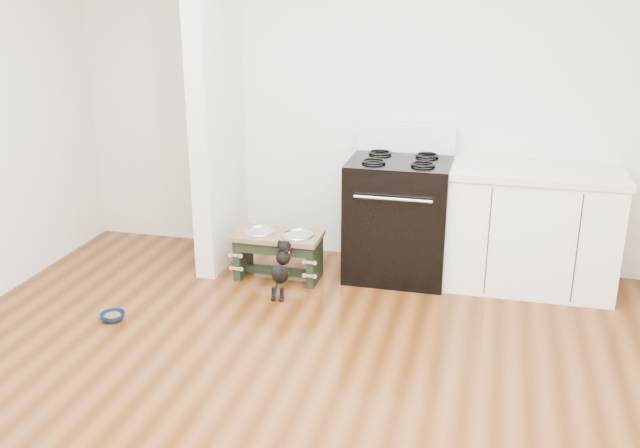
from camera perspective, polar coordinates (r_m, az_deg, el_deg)
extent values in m
plane|color=#45240C|center=(3.84, -2.60, -15.97)|extent=(5.00, 5.00, 0.00)
plane|color=silver|center=(5.65, 4.59, 10.35)|extent=(5.00, 0.00, 5.00)
cube|color=silver|center=(5.59, -8.29, 10.12)|extent=(0.15, 0.80, 2.70)
cube|color=black|center=(5.49, 6.30, 0.45)|extent=(0.76, 0.65, 0.92)
cube|color=black|center=(5.22, 5.79, -1.23)|extent=(0.58, 0.02, 0.50)
cylinder|color=silver|center=(5.08, 5.84, 2.01)|extent=(0.56, 0.02, 0.02)
cube|color=white|center=(5.60, 6.92, 6.87)|extent=(0.76, 0.08, 0.22)
torus|color=black|center=(5.25, 4.32, 5.02)|extent=(0.18, 0.18, 0.02)
torus|color=black|center=(5.20, 8.24, 4.75)|extent=(0.18, 0.18, 0.02)
torus|color=black|center=(5.52, 4.83, 5.71)|extent=(0.18, 0.18, 0.02)
torus|color=black|center=(5.47, 8.56, 5.45)|extent=(0.18, 0.18, 0.02)
cube|color=white|center=(5.49, 16.50, -0.58)|extent=(1.20, 0.60, 0.86)
cube|color=beige|center=(5.36, 16.96, 4.00)|extent=(1.24, 0.64, 0.05)
cube|color=black|center=(5.38, 16.19, -5.30)|extent=(1.20, 0.06, 0.10)
cube|color=black|center=(5.59, -6.16, -2.44)|extent=(0.05, 0.32, 0.33)
cube|color=black|center=(5.43, -0.41, -3.00)|extent=(0.05, 0.32, 0.33)
cube|color=black|center=(5.33, -3.82, -2.06)|extent=(0.52, 0.03, 0.08)
cube|color=black|center=(5.54, -3.31, -3.76)|extent=(0.52, 0.05, 0.05)
cube|color=brown|center=(5.44, -3.37, -0.95)|extent=(0.66, 0.35, 0.04)
cylinder|color=silver|center=(5.48, -4.90, -0.80)|extent=(0.23, 0.23, 0.04)
cylinder|color=silver|center=(5.39, -1.81, -1.07)|extent=(0.23, 0.23, 0.04)
torus|color=silver|center=(5.47, -4.91, -0.58)|extent=(0.26, 0.26, 0.02)
torus|color=silver|center=(5.39, -1.81, -0.86)|extent=(0.26, 0.26, 0.02)
cylinder|color=black|center=(5.17, -3.74, -5.60)|extent=(0.03, 0.03, 0.10)
cylinder|color=black|center=(5.15, -3.07, -5.67)|extent=(0.03, 0.03, 0.10)
sphere|color=black|center=(5.17, -3.76, -6.03)|extent=(0.04, 0.04, 0.04)
sphere|color=black|center=(5.16, -3.09, -6.10)|extent=(0.04, 0.04, 0.04)
ellipsoid|color=black|center=(5.16, -3.23, -4.03)|extent=(0.12, 0.27, 0.24)
sphere|color=black|center=(5.20, -2.96, -2.71)|extent=(0.11, 0.11, 0.11)
sphere|color=black|center=(5.20, -2.88, -1.84)|extent=(0.09, 0.09, 0.09)
sphere|color=black|center=(5.27, -3.00, -1.57)|extent=(0.03, 0.03, 0.03)
sphere|color=black|center=(5.25, -2.35, -1.63)|extent=(0.03, 0.03, 0.03)
cylinder|color=black|center=(5.10, -3.56, -5.27)|extent=(0.02, 0.08, 0.09)
torus|color=#ED4575|center=(5.20, -2.91, -2.27)|extent=(0.09, 0.06, 0.08)
imported|color=#0B1D4F|center=(5.08, -16.25, -7.14)|extent=(0.22, 0.22, 0.05)
cylinder|color=#543818|center=(5.08, -16.26, -7.10)|extent=(0.11, 0.11, 0.02)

